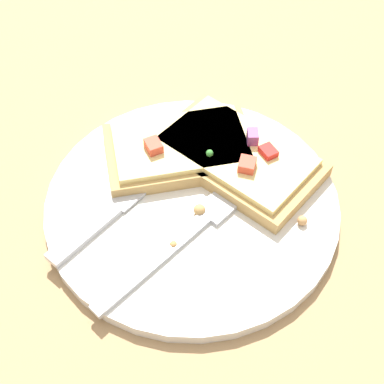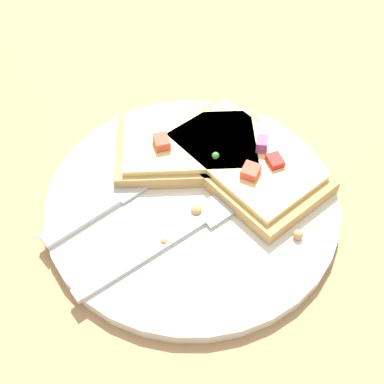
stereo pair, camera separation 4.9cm
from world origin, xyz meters
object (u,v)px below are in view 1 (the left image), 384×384
Objects in this scene: pizza_slice_corner at (180,148)px; plate at (192,203)px; fork at (195,226)px; knife at (123,202)px; pizza_slice_main at (237,156)px.

plate is at bearing -89.88° from pizza_slice_corner.
knife is (0.03, 0.07, 0.00)m from fork.
fork is 0.09m from pizza_slice_corner.
pizza_slice_main is at bearing -24.26° from knife.
fork is at bearing -71.93° from knife.
pizza_slice_corner is (0.06, -0.06, 0.01)m from knife.
plate is at bearing 86.55° from pizza_slice_main.
pizza_slice_main is 1.14× the size of pizza_slice_corner.
knife is 0.89× the size of pizza_slice_main.
pizza_slice_corner is at bearing 8.62° from plate.
pizza_slice_corner reaches higher than plate.
pizza_slice_corner is (0.01, 0.05, -0.00)m from pizza_slice_main.
knife is 0.08m from pizza_slice_corner.
pizza_slice_corner is at bearing 53.09° from fork.
fork reaches higher than plate.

